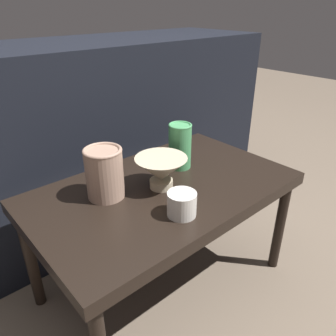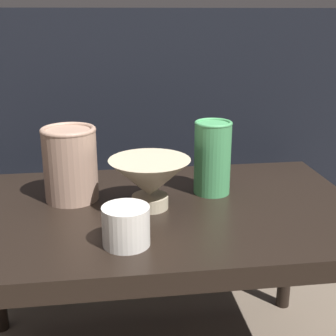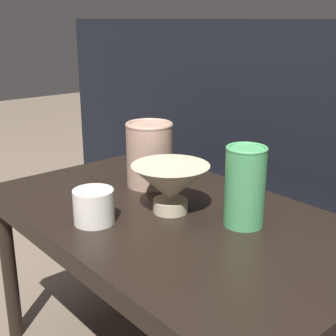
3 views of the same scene
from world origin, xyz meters
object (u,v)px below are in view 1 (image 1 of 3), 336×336
cup (182,204)px  bowl (160,170)px  vase_textured_left (104,172)px  vase_colorful_right (180,146)px

cup → bowl: bearing=70.4°
vase_textured_left → cup: vase_textured_left is taller
vase_textured_left → cup: size_ratio=1.92×
bowl → vase_textured_left: (-0.16, 0.07, 0.02)m
vase_colorful_right → cup: bearing=-132.1°
bowl → vase_colorful_right: bearing=24.0°
bowl → vase_colorful_right: 0.16m
cup → vase_colorful_right: bearing=47.9°
cup → vase_textured_left: bearing=114.9°
vase_textured_left → cup: (0.10, -0.22, -0.05)m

